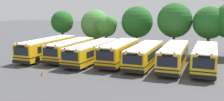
# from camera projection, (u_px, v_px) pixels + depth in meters

# --- Properties ---
(ground_plane) EXTENTS (160.00, 160.00, 0.00)m
(ground_plane) POSITION_uv_depth(u_px,v_px,m) (118.00, 64.00, 32.56)
(ground_plane) COLOR #424244
(school_bus_0) EXTENTS (2.67, 10.98, 2.75)m
(school_bus_0) POSITION_uv_depth(u_px,v_px,m) (48.00, 48.00, 35.82)
(school_bus_0) COLOR yellow
(school_bus_0) RESTS_ON ground_plane
(school_bus_1) EXTENTS (2.55, 9.49, 2.62)m
(school_bus_1) POSITION_uv_depth(u_px,v_px,m) (71.00, 49.00, 34.84)
(school_bus_1) COLOR yellow
(school_bus_1) RESTS_ON ground_plane
(school_bus_2) EXTENTS (2.89, 11.31, 2.55)m
(school_bus_2) POSITION_uv_depth(u_px,v_px,m) (93.00, 51.00, 33.46)
(school_bus_2) COLOR yellow
(school_bus_2) RESTS_ON ground_plane
(school_bus_3) EXTENTS (2.63, 9.69, 2.77)m
(school_bus_3) POSITION_uv_depth(u_px,v_px,m) (119.00, 52.00, 32.38)
(school_bus_3) COLOR #EAA80C
(school_bus_3) RESTS_ON ground_plane
(school_bus_4) EXTENTS (2.62, 10.30, 2.59)m
(school_bus_4) POSITION_uv_depth(u_px,v_px,m) (145.00, 55.00, 31.18)
(school_bus_4) COLOR yellow
(school_bus_4) RESTS_ON ground_plane
(school_bus_5) EXTENTS (2.58, 10.99, 2.73)m
(school_bus_5) POSITION_uv_depth(u_px,v_px,m) (174.00, 56.00, 30.13)
(school_bus_5) COLOR yellow
(school_bus_5) RESTS_ON ground_plane
(school_bus_6) EXTENTS (2.48, 10.18, 2.77)m
(school_bus_6) POSITION_uv_depth(u_px,v_px,m) (205.00, 58.00, 28.91)
(school_bus_6) COLOR yellow
(school_bus_6) RESTS_ON ground_plane
(tree_0) EXTENTS (3.82, 3.82, 6.23)m
(tree_0) POSITION_uv_depth(u_px,v_px,m) (63.00, 21.00, 45.08)
(tree_0) COLOR #4C3823
(tree_0) RESTS_ON ground_plane
(tree_1) EXTENTS (5.04, 5.04, 6.43)m
(tree_1) POSITION_uv_depth(u_px,v_px,m) (95.00, 24.00, 45.43)
(tree_1) COLOR #4C3823
(tree_1) RESTS_ON ground_plane
(tree_2) EXTENTS (3.61, 3.42, 5.46)m
(tree_2) POSITION_uv_depth(u_px,v_px,m) (107.00, 26.00, 42.87)
(tree_2) COLOR #4C3823
(tree_2) RESTS_ON ground_plane
(tree_3) EXTENTS (5.09, 5.09, 7.01)m
(tree_3) POSITION_uv_depth(u_px,v_px,m) (137.00, 21.00, 42.59)
(tree_3) COLOR #4C3823
(tree_3) RESTS_ON ground_plane
(tree_4) EXTENTS (5.11, 5.11, 7.51)m
(tree_4) POSITION_uv_depth(u_px,v_px,m) (175.00, 20.00, 38.71)
(tree_4) COLOR #4C3823
(tree_4) RESTS_ON ground_plane
(tree_5) EXTENTS (4.54, 4.54, 7.01)m
(tree_5) POSITION_uv_depth(u_px,v_px,m) (210.00, 23.00, 36.78)
(tree_5) COLOR #4C3823
(tree_5) RESTS_ON ground_plane
(traffic_cone) EXTENTS (0.36, 0.36, 0.48)m
(traffic_cone) POSITION_uv_depth(u_px,v_px,m) (42.00, 73.00, 27.01)
(traffic_cone) COLOR #EA5914
(traffic_cone) RESTS_ON ground_plane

